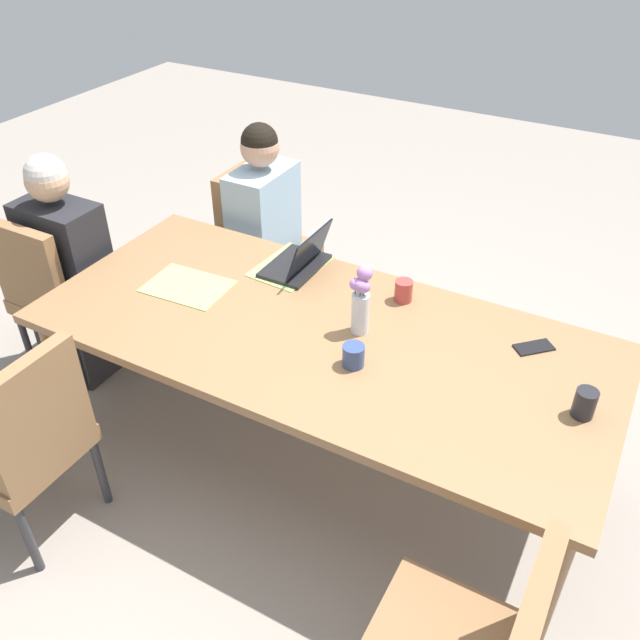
# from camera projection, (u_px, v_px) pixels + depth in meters

# --- Properties ---
(ground_plane) EXTENTS (10.00, 10.00, 0.00)m
(ground_plane) POSITION_uv_depth(u_px,v_px,m) (320.00, 456.00, 3.12)
(ground_plane) COLOR gray
(dining_table) EXTENTS (2.34, 1.05, 0.73)m
(dining_table) POSITION_uv_depth(u_px,v_px,m) (320.00, 343.00, 2.73)
(dining_table) COLOR olive
(dining_table) RESTS_ON ground_plane
(chair_near_left_near) EXTENTS (0.44, 0.44, 0.90)m
(chair_near_left_near) POSITION_uv_depth(u_px,v_px,m) (260.00, 238.00, 3.79)
(chair_near_left_near) COLOR olive
(chair_near_left_near) RESTS_ON ground_plane
(person_near_left_near) EXTENTS (0.36, 0.40, 1.19)m
(person_near_left_near) POSITION_uv_depth(u_px,v_px,m) (265.00, 242.00, 3.70)
(person_near_left_near) COLOR #2D2D33
(person_near_left_near) RESTS_ON ground_plane
(chair_head_right_left_mid) EXTENTS (0.44, 0.44, 0.90)m
(chair_head_right_left_mid) POSITION_uv_depth(u_px,v_px,m) (55.00, 289.00, 3.36)
(chair_head_right_left_mid) COLOR olive
(chair_head_right_left_mid) RESTS_ON ground_plane
(person_head_right_left_mid) EXTENTS (0.40, 0.36, 1.19)m
(person_head_right_left_mid) POSITION_uv_depth(u_px,v_px,m) (73.00, 281.00, 3.37)
(person_head_right_left_mid) COLOR #2D2D33
(person_head_right_left_mid) RESTS_ON ground_plane
(chair_far_left_far) EXTENTS (0.44, 0.44, 0.90)m
(chair_far_left_far) POSITION_uv_depth(u_px,v_px,m) (26.00, 437.00, 2.53)
(chair_far_left_far) COLOR olive
(chair_far_left_far) RESTS_ON ground_plane
(flower_vase) EXTENTS (0.08, 0.09, 0.29)m
(flower_vase) POSITION_uv_depth(u_px,v_px,m) (361.00, 300.00, 2.60)
(flower_vase) COLOR silver
(flower_vase) RESTS_ON dining_table
(placemat_near_left_near) EXTENTS (0.28, 0.38, 0.00)m
(placemat_near_left_near) POSITION_uv_depth(u_px,v_px,m) (290.00, 266.00, 3.09)
(placemat_near_left_near) COLOR #9EBC66
(placemat_near_left_near) RESTS_ON dining_table
(placemat_head_right_left_mid) EXTENTS (0.37, 0.28, 0.00)m
(placemat_head_right_left_mid) POSITION_uv_depth(u_px,v_px,m) (188.00, 286.00, 2.95)
(placemat_head_right_left_mid) COLOR #9EBC66
(placemat_head_right_left_mid) RESTS_ON dining_table
(laptop_near_left_near) EXTENTS (0.22, 0.32, 0.21)m
(laptop_near_left_near) POSITION_uv_depth(u_px,v_px,m) (299.00, 261.00, 3.05)
(laptop_near_left_near) COLOR black
(laptop_near_left_near) RESTS_ON dining_table
(coffee_mug_near_left) EXTENTS (0.08, 0.08, 0.09)m
(coffee_mug_near_left) POSITION_uv_depth(u_px,v_px,m) (353.00, 356.00, 2.49)
(coffee_mug_near_left) COLOR #33477A
(coffee_mug_near_left) RESTS_ON dining_table
(coffee_mug_near_right) EXTENTS (0.08, 0.08, 0.11)m
(coffee_mug_near_right) POSITION_uv_depth(u_px,v_px,m) (585.00, 403.00, 2.26)
(coffee_mug_near_right) COLOR #232328
(coffee_mug_near_right) RESTS_ON dining_table
(coffee_mug_centre_left) EXTENTS (0.08, 0.08, 0.10)m
(coffee_mug_centre_left) POSITION_uv_depth(u_px,v_px,m) (404.00, 291.00, 2.84)
(coffee_mug_centre_left) COLOR #AD3D38
(coffee_mug_centre_left) RESTS_ON dining_table
(phone_black) EXTENTS (0.16, 0.16, 0.01)m
(phone_black) POSITION_uv_depth(u_px,v_px,m) (534.00, 347.00, 2.59)
(phone_black) COLOR black
(phone_black) RESTS_ON dining_table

